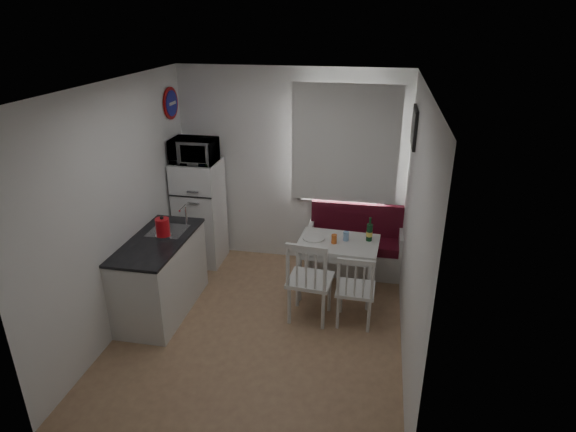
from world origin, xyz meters
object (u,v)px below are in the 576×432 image
kitchen_counter (161,275)px  chair_left (309,274)px  kettle (163,227)px  wine_bottle (370,229)px  fridge (200,213)px  bench (354,250)px  chair_right (356,284)px  dining_table (338,248)px  microwave (194,151)px

kitchen_counter → chair_left: (1.68, 0.06, 0.16)m
kitchen_counter → kettle: bearing=53.8°
kettle → wine_bottle: (2.23, 0.77, -0.17)m
fridge → kettle: bearing=-88.5°
bench → fridge: size_ratio=0.88×
kettle → fridge: bearing=91.5°
kitchen_counter → kettle: kitchen_counter is taller
chair_left → chair_right: (0.50, 0.01, -0.08)m
dining_table → chair_right: chair_right is taller
fridge → dining_table: bearing=-14.9°
kitchen_counter → dining_table: (1.93, 0.74, 0.17)m
dining_table → chair_right: size_ratio=2.07×
chair_right → fridge: fridge is taller
dining_table → bench: bearing=78.2°
chair_right → wine_bottle: (0.10, 0.76, 0.31)m
kettle → bench: bearing=32.1°
chair_right → kitchen_counter: bearing=-176.8°
kitchen_counter → fridge: fridge is taller
fridge → wine_bottle: 2.30m
wine_bottle → kitchen_counter: bearing=-159.9°
chair_right → microwave: 2.65m
kitchen_counter → kettle: size_ratio=5.44×
microwave → wine_bottle: 2.41m
dining_table → kettle: kettle is taller
dining_table → microwave: bearing=170.0°
dining_table → chair_left: bearing=-107.0°
bench → wine_bottle: 0.78m
microwave → kettle: size_ratio=2.31×
chair_left → wine_bottle: size_ratio=1.83×
fridge → microwave: bearing=-90.0°
chair_left → dining_table: bearing=74.3°
kitchen_counter → fridge: bearing=89.1°
fridge → kettle: fridge is taller
dining_table → chair_right: bearing=-65.8°
chair_left → kettle: bearing=-175.5°
kitchen_counter → kettle: 0.57m
chair_right → fridge: bearing=152.8°
kettle → wine_bottle: size_ratio=0.83×
dining_table → wine_bottle: bearing=19.4°
bench → microwave: microwave is taller
dining_table → chair_right: (0.25, -0.66, -0.08)m
dining_table → microwave: microwave is taller
kitchen_counter → wine_bottle: size_ratio=4.50×
dining_table → wine_bottle: wine_bottle is taller
microwave → chair_right: bearing=-27.3°
dining_table → chair_left: chair_left is taller
fridge → kettle: (0.03, -1.18, 0.31)m
chair_right → kettle: (-2.13, -0.01, 0.48)m
chair_left → wine_bottle: (0.60, 0.77, 0.23)m
fridge → microwave: size_ratio=2.54×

